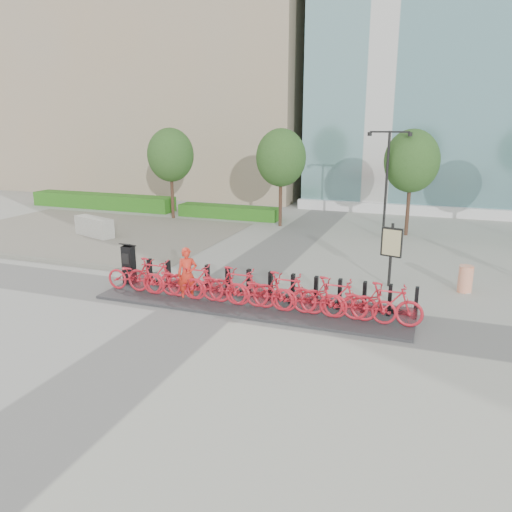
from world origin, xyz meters
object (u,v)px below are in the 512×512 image
(jersey_barrier, at_px, (94,227))
(map_sign, at_px, (391,245))
(worker_red, at_px, (187,274))
(construction_barrel, at_px, (465,279))
(bike_0, at_px, (135,276))
(kiosk, at_px, (129,264))

(jersey_barrier, bearing_deg, map_sign, 7.57)
(worker_red, distance_m, construction_barrel, 9.00)
(bike_0, relative_size, worker_red, 1.18)
(kiosk, bearing_deg, construction_barrel, 16.53)
(bike_0, distance_m, map_sign, 8.49)
(map_sign, bearing_deg, jersey_barrier, -176.47)
(map_sign, bearing_deg, construction_barrel, 21.41)
(bike_0, xyz_separation_m, worker_red, (1.91, 0.01, 0.24))
(kiosk, xyz_separation_m, worker_red, (2.54, -0.61, 0.08))
(kiosk, height_order, jersey_barrier, kiosk)
(worker_red, xyz_separation_m, jersey_barrier, (-8.54, 6.53, -0.38))
(jersey_barrier, relative_size, map_sign, 1.10)
(kiosk, distance_m, worker_red, 2.61)
(construction_barrel, xyz_separation_m, map_sign, (-2.39, -0.26, 0.99))
(bike_0, height_order, worker_red, worker_red)
(bike_0, bearing_deg, map_sign, -64.67)
(bike_0, relative_size, kiosk, 1.40)
(worker_red, bearing_deg, construction_barrel, 0.74)
(construction_barrel, bearing_deg, jersey_barrier, 170.90)
(construction_barrel, height_order, jersey_barrier, jersey_barrier)
(bike_0, distance_m, worker_red, 1.92)
(bike_0, relative_size, jersey_barrier, 0.84)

